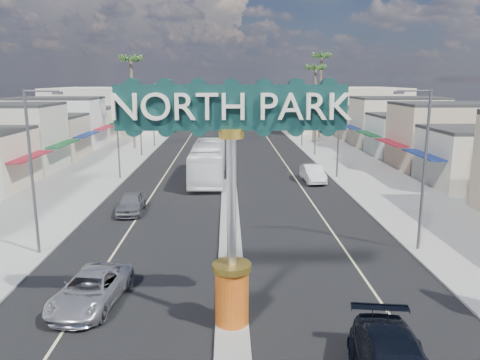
{
  "coord_description": "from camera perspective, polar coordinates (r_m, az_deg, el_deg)",
  "views": [
    {
      "loc": [
        -0.14,
        -14.74,
        9.48
      ],
      "look_at": [
        0.52,
        9.5,
        4.26
      ],
      "focal_mm": 35.0,
      "sensor_mm": 36.0,
      "label": 1
    }
  ],
  "objects": [
    {
      "name": "sidewalk_right",
      "position": [
        47.86,
        15.66,
        0.34
      ],
      "size": [
        8.0,
        120.0,
        0.12
      ],
      "primitive_type": "cube",
      "color": "gray",
      "rests_on": "ground"
    },
    {
      "name": "streetlight_l_mid",
      "position": [
        46.12,
        -14.53,
        6.28
      ],
      "size": [
        2.03,
        0.22,
        9.0
      ],
      "color": "#47474C",
      "rests_on": "ground"
    },
    {
      "name": "traffic_signal_left",
      "position": [
        59.66,
        -10.34,
        6.95
      ],
      "size": [
        5.09,
        0.45,
        6.0
      ],
      "color": "#47474C",
      "rests_on": "ground"
    },
    {
      "name": "backdrop_far_right",
      "position": [
        92.6,
        12.42,
        8.48
      ],
      "size": [
        20.0,
        20.0,
        8.0
      ],
      "primitive_type": "cube",
      "color": "beige",
      "rests_on": "ground"
    },
    {
      "name": "ground",
      "position": [
        45.74,
        -1.34,
        0.19
      ],
      "size": [
        160.0,
        160.0,
        0.0
      ],
      "primitive_type": "plane",
      "color": "gray",
      "rests_on": "ground"
    },
    {
      "name": "palm_right_mid",
      "position": [
        71.96,
        9.2,
        12.89
      ],
      "size": [
        2.6,
        2.6,
        12.1
      ],
      "color": "brown",
      "rests_on": "ground"
    },
    {
      "name": "median_island",
      "position": [
        30.24,
        -1.22,
        -5.96
      ],
      "size": [
        1.3,
        30.0,
        0.16
      ],
      "primitive_type": "cube",
      "color": "gray",
      "rests_on": "ground"
    },
    {
      "name": "gateway_sign",
      "position": [
        17.1,
        -1.05,
        0.16
      ],
      "size": [
        8.2,
        1.5,
        9.15
      ],
      "color": "#C9470F",
      "rests_on": "median_island"
    },
    {
      "name": "streetlight_r_mid",
      "position": [
        46.19,
        11.76,
        6.42
      ],
      "size": [
        2.03,
        0.22,
        9.0
      ],
      "color": "#47474C",
      "rests_on": "ground"
    },
    {
      "name": "sidewalk_left",
      "position": [
        47.78,
        -18.38,
        0.15
      ],
      "size": [
        8.0,
        120.0,
        0.12
      ],
      "primitive_type": "cube",
      "color": "gray",
      "rests_on": "ground"
    },
    {
      "name": "storefront_row_left",
      "position": [
        62.81,
        -23.97,
        5.19
      ],
      "size": [
        12.0,
        42.0,
        6.0
      ],
      "primitive_type": "cube",
      "color": "beige",
      "rests_on": "ground"
    },
    {
      "name": "car_parked_right",
      "position": [
        44.65,
        8.87,
        0.79
      ],
      "size": [
        1.88,
        4.91,
        1.6
      ],
      "primitive_type": "imported",
      "rotation": [
        0.0,
        0.0,
        0.04
      ],
      "color": "silver",
      "rests_on": "ground"
    },
    {
      "name": "suv_left",
      "position": [
        21.46,
        -17.72,
        -12.59
      ],
      "size": [
        2.98,
        5.35,
        1.41
      ],
      "primitive_type": "imported",
      "rotation": [
        0.0,
        0.0,
        -0.13
      ],
      "color": "silver",
      "rests_on": "ground"
    },
    {
      "name": "traffic_signal_right",
      "position": [
        59.7,
        7.5,
        7.05
      ],
      "size": [
        5.09,
        0.45,
        6.0
      ],
      "color": "#47474C",
      "rests_on": "ground"
    },
    {
      "name": "road",
      "position": [
        45.74,
        -1.34,
        0.19
      ],
      "size": [
        20.0,
        120.0,
        0.01
      ],
      "primitive_type": "cube",
      "color": "black",
      "rests_on": "ground"
    },
    {
      "name": "palm_left_far",
      "position": [
        66.04,
        -13.16,
        13.59
      ],
      "size": [
        2.6,
        2.6,
        13.1
      ],
      "color": "brown",
      "rests_on": "ground"
    },
    {
      "name": "storefront_row_right",
      "position": [
        62.92,
        21.12,
        5.43
      ],
      "size": [
        12.0,
        42.0,
        6.0
      ],
      "primitive_type": "cube",
      "color": "#B7B29E",
      "rests_on": "ground"
    },
    {
      "name": "streetlight_r_near",
      "position": [
        27.27,
        21.3,
        2.0
      ],
      "size": [
        2.03,
        0.22,
        9.0
      ],
      "color": "#47474C",
      "rests_on": "ground"
    },
    {
      "name": "palm_right_far",
      "position": [
        78.28,
        9.9,
        14.1
      ],
      "size": [
        2.6,
        2.6,
        14.1
      ],
      "color": "brown",
      "rests_on": "ground"
    },
    {
      "name": "car_parked_left",
      "position": [
        34.76,
        -13.14,
        -2.73
      ],
      "size": [
        1.91,
        4.41,
        1.48
      ],
      "primitive_type": "imported",
      "rotation": [
        0.0,
        0.0,
        0.04
      ],
      "color": "slate",
      "rests_on": "ground"
    },
    {
      "name": "streetlight_l_far",
      "position": [
        67.68,
        -10.41,
        8.21
      ],
      "size": [
        2.03,
        0.22,
        9.0
      ],
      "color": "#47474C",
      "rests_on": "ground"
    },
    {
      "name": "city_bus",
      "position": [
        44.92,
        -3.91,
        2.25
      ],
      "size": [
        3.11,
        12.79,
        3.55
      ],
      "primitive_type": "imported",
      "rotation": [
        0.0,
        0.0,
        -0.01
      ],
      "color": "white",
      "rests_on": "ground"
    },
    {
      "name": "streetlight_l_near",
      "position": [
        27.16,
        -23.81,
        1.76
      ],
      "size": [
        2.03,
        0.22,
        9.0
      ],
      "color": "#47474C",
      "rests_on": "ground"
    },
    {
      "name": "streetlight_r_far",
      "position": [
        67.72,
        7.51,
        8.31
      ],
      "size": [
        2.03,
        0.22,
        9.0
      ],
      "color": "#47474C",
      "rests_on": "ground"
    },
    {
      "name": "backdrop_far_left",
      "position": [
        92.53,
        -15.38,
        8.33
      ],
      "size": [
        20.0,
        20.0,
        8.0
      ],
      "primitive_type": "cube",
      "color": "#B7B29E",
      "rests_on": "ground"
    }
  ]
}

